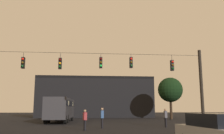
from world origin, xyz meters
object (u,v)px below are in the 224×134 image
(city_bus, at_px, (61,107))
(tree_left_silhouette, at_px, (170,90))
(car_near_right, at_px, (220,132))
(pedestrian_crossing_center, at_px, (102,117))
(pedestrian_crossing_right, at_px, (166,117))
(pedestrian_near_bus, at_px, (85,119))

(city_bus, height_order, tree_left_silhouette, tree_left_silhouette)
(car_near_right, xyz_separation_m, pedestrian_crossing_center, (-3.95, 12.64, 0.22))
(car_near_right, distance_m, pedestrian_crossing_right, 13.57)
(city_bus, distance_m, pedestrian_crossing_center, 11.82)
(tree_left_silhouette, bearing_deg, car_near_right, -105.39)
(pedestrian_near_bus, bearing_deg, tree_left_silhouette, 55.14)
(pedestrian_crossing_right, bearing_deg, pedestrian_near_bus, -159.48)
(pedestrian_crossing_right, bearing_deg, pedestrian_crossing_center, -172.73)
(car_near_right, height_order, tree_left_silhouette, tree_left_silhouette)
(car_near_right, bearing_deg, city_bus, 110.50)
(pedestrian_crossing_center, bearing_deg, tree_left_silhouette, 55.29)
(pedestrian_crossing_center, bearing_deg, car_near_right, -72.65)
(tree_left_silhouette, bearing_deg, pedestrian_crossing_right, -110.41)
(city_bus, bearing_deg, tree_left_silhouette, 22.31)
(city_bus, bearing_deg, pedestrian_crossing_center, -65.96)
(city_bus, xyz_separation_m, pedestrian_near_bus, (3.32, -12.80, -0.95))
(pedestrian_crossing_center, height_order, tree_left_silhouette, tree_left_silhouette)
(pedestrian_crossing_center, bearing_deg, pedestrian_near_bus, -126.06)
(city_bus, xyz_separation_m, car_near_right, (8.75, -23.41, -1.07))
(pedestrian_crossing_center, relative_size, pedestrian_crossing_right, 1.04)
(pedestrian_near_bus, distance_m, tree_left_silhouette, 24.48)
(city_bus, height_order, pedestrian_crossing_right, city_bus)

